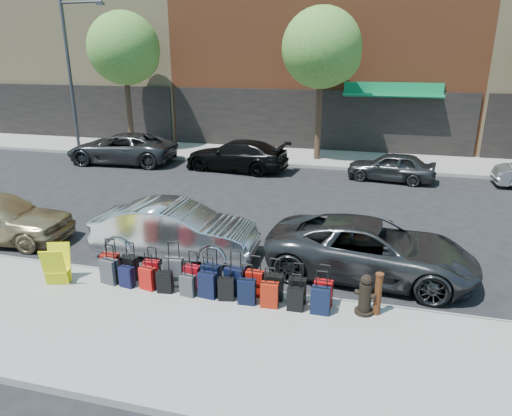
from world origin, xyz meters
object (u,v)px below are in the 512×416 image
(display_rack, at_px, (57,265))
(car_far_1, at_px, (236,155))
(bollard, at_px, (378,293))
(car_near_1, at_px, (176,230))
(fire_hydrant, at_px, (365,296))
(car_near_2, at_px, (370,249))
(suitcase_front_5, at_px, (211,278))
(car_far_0, at_px, (122,148))
(tree_left, at_px, (126,51))
(tree_center, at_px, (324,50))
(car_far_2, at_px, (391,167))
(streetlight, at_px, (72,65))

(display_rack, distance_m, car_far_1, 12.12)
(bollard, relative_size, car_far_1, 0.19)
(car_near_1, relative_size, car_far_1, 0.90)
(car_near_1, bearing_deg, display_rack, 140.65)
(fire_hydrant, bearing_deg, car_near_2, 105.87)
(bollard, bearing_deg, car_far_1, 119.70)
(suitcase_front_5, height_order, car_far_0, car_far_0)
(car_near_2, bearing_deg, display_rack, 114.41)
(tree_left, distance_m, fire_hydrant, 20.18)
(bollard, xyz_separation_m, display_rack, (-7.25, -0.52, -0.02))
(tree_center, distance_m, car_near_2, 13.48)
(car_near_2, height_order, car_far_2, car_near_2)
(car_far_0, bearing_deg, car_far_2, 86.01)
(tree_center, height_order, display_rack, tree_center)
(streetlight, xyz_separation_m, suitcase_front_5, (12.80, -13.63, -4.19))
(bollard, xyz_separation_m, car_near_2, (-0.21, 2.07, 0.08))
(suitcase_front_5, bearing_deg, tree_left, 133.76)
(streetlight, relative_size, car_far_0, 1.47)
(car_near_1, distance_m, car_near_2, 5.17)
(car_far_1, bearing_deg, tree_center, 134.03)
(fire_hydrant, bearing_deg, car_near_1, 175.69)
(bollard, xyz_separation_m, car_far_0, (-12.63, 11.55, 0.13))
(fire_hydrant, xyz_separation_m, display_rack, (-7.00, -0.50, 0.05))
(car_near_2, relative_size, car_far_1, 1.03)
(tree_center, height_order, suitcase_front_5, tree_center)
(streetlight, height_order, car_far_0, streetlight)
(tree_left, bearing_deg, suitcase_front_5, -55.46)
(car_far_1, bearing_deg, car_far_0, -83.79)
(car_near_2, bearing_deg, car_far_1, 38.15)
(tree_left, height_order, car_far_0, tree_left)
(display_rack, bearing_deg, car_far_2, 40.18)
(tree_left, bearing_deg, tree_center, 0.00)
(bollard, height_order, display_rack, display_rack)
(tree_center, distance_m, car_far_0, 11.05)
(suitcase_front_5, bearing_deg, car_far_1, 113.58)
(car_near_2, bearing_deg, car_near_1, 95.18)
(display_rack, relative_size, car_far_0, 0.17)
(fire_hydrant, relative_size, car_near_1, 0.20)
(tree_left, distance_m, display_rack, 16.87)
(fire_hydrant, height_order, car_far_2, car_far_2)
(suitcase_front_5, bearing_deg, tree_center, 96.67)
(car_near_2, height_order, car_far_0, car_far_0)
(tree_center, relative_size, car_far_1, 1.48)
(tree_center, relative_size, car_far_2, 1.97)
(display_rack, bearing_deg, bollard, -13.07)
(car_far_1, bearing_deg, car_near_1, 13.26)
(streetlight, relative_size, bollard, 8.62)
(streetlight, relative_size, car_far_2, 2.17)
(car_near_2, xyz_separation_m, car_far_2, (0.64, 9.42, -0.08))
(car_near_1, distance_m, car_far_0, 12.01)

